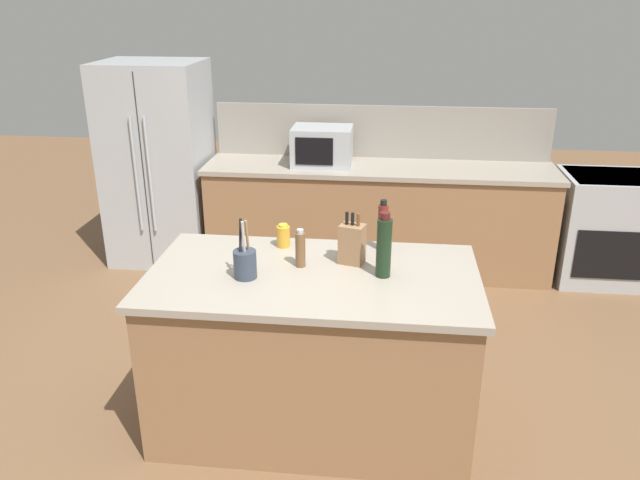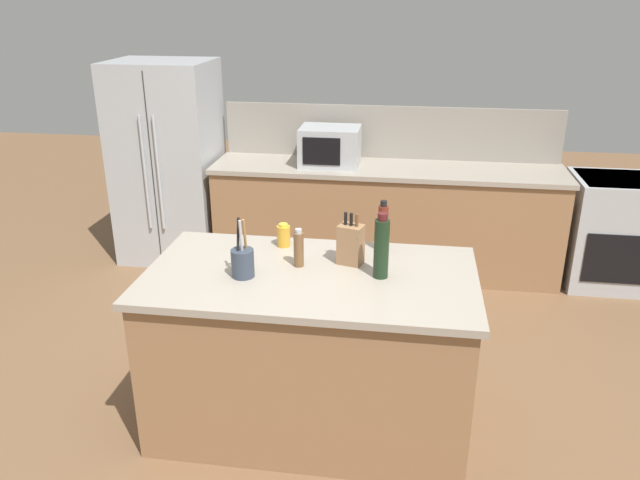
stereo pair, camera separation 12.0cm
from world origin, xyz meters
name	(u,v)px [view 1 (the left image)]	position (x,y,z in m)	size (l,w,h in m)	color
ground_plane	(313,419)	(0.00, 0.00, 0.00)	(14.00, 14.00, 0.00)	brown
back_counter_run	(377,218)	(0.30, 2.20, 0.47)	(2.99, 0.66, 0.94)	#936B47
wall_backsplash	(381,132)	(0.30, 2.52, 1.17)	(2.95, 0.03, 0.46)	gray
kitchen_island	(313,349)	(0.00, 0.00, 0.47)	(1.76, 0.98, 0.94)	#936B47
refrigerator	(159,164)	(-1.67, 2.25, 0.89)	(0.87, 0.75, 1.78)	#ADB2B7
range_oven	(604,227)	(2.21, 2.20, 0.47)	(0.76, 0.65, 0.92)	#ADB2B7
microwave	(322,146)	(-0.19, 2.20, 1.10)	(0.50, 0.39, 0.32)	#ADB2B7
knife_block	(352,243)	(0.20, 0.16, 1.05)	(0.15, 0.13, 0.29)	#936B47
utensil_crock	(245,263)	(-0.34, -0.09, 1.02)	(0.12, 0.12, 0.32)	#333D4C
honey_jar	(283,236)	(-0.22, 0.35, 1.00)	(0.08, 0.08, 0.14)	gold
vinegar_bottle	(383,226)	(0.36, 0.37, 1.08)	(0.06, 0.06, 0.30)	maroon
pepper_grinder	(300,249)	(-0.08, 0.08, 1.04)	(0.05, 0.05, 0.21)	brown
wine_bottle	(384,247)	(0.37, 0.01, 1.11)	(0.08, 0.08, 0.35)	black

